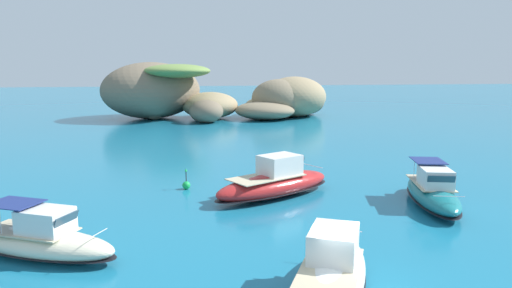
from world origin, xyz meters
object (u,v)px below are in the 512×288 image
at_px(islet_large, 163,92).
at_px(motorboat_white, 332,274).
at_px(islet_small, 285,100).
at_px(motorboat_teal, 433,192).
at_px(motorboat_cream, 41,241).
at_px(channel_buoy, 186,184).
at_px(motorboat_red, 275,183).

bearing_deg(islet_large, motorboat_white, -83.48).
relative_size(islet_small, motorboat_white, 2.34).
xyz_separation_m(motorboat_white, motorboat_teal, (9.99, 9.82, -0.01)).
distance_m(islet_large, islet_small, 20.68).
relative_size(islet_large, motorboat_white, 3.11).
xyz_separation_m(motorboat_cream, motorboat_teal, (21.65, 4.15, 0.04)).
relative_size(islet_small, channel_buoy, 13.50).
bearing_deg(motorboat_teal, motorboat_cream, -169.14).
bearing_deg(channel_buoy, motorboat_white, -73.43).
height_order(islet_large, islet_small, islet_large).
distance_m(motorboat_teal, channel_buoy, 16.28).
xyz_separation_m(motorboat_cream, motorboat_white, (11.66, -5.67, 0.05)).
distance_m(islet_large, motorboat_cream, 57.62).
bearing_deg(islet_small, motorboat_cream, -113.86).
height_order(motorboat_red, channel_buoy, motorboat_red).
height_order(islet_small, motorboat_teal, islet_small).
bearing_deg(channel_buoy, motorboat_red, -26.94).
xyz_separation_m(motorboat_red, motorboat_white, (-0.83, -13.51, -0.09)).
bearing_deg(islet_small, channel_buoy, -111.72).
relative_size(motorboat_white, motorboat_teal, 1.00).
relative_size(islet_large, motorboat_red, 2.80).
relative_size(islet_large, channel_buoy, 17.94).
distance_m(motorboat_red, motorboat_cream, 14.74).
relative_size(motorboat_cream, motorboat_teal, 0.93).
relative_size(islet_large, motorboat_teal, 3.12).
bearing_deg(channel_buoy, islet_small, 68.28).
height_order(motorboat_cream, motorboat_white, motorboat_white).
xyz_separation_m(motorboat_white, channel_buoy, (-4.88, 16.41, -0.48)).
xyz_separation_m(islet_large, channel_buoy, (2.32, -46.60, -4.08)).
distance_m(motorboat_red, channel_buoy, 6.43).
distance_m(islet_large, motorboat_white, 63.52).
distance_m(islet_large, channel_buoy, 46.83).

